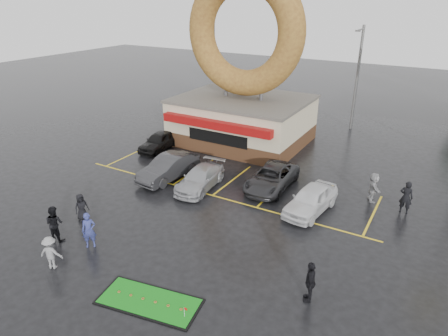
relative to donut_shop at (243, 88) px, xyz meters
The scene contains 18 objects.
ground 14.04m from the donut_shop, 76.98° to the right, with size 120.00×120.00×0.00m, color black.
donut_shop is the anchor object (origin of this frame).
streetlight_left 9.87m from the donut_shop, 135.22° to the left, with size 0.40×2.21×9.00m.
streetlight_mid 10.59m from the donut_shop, 48.62° to the left, with size 0.40×2.21×9.00m.
car_black 7.83m from the donut_shop, 133.65° to the right, with size 1.67×4.15×1.41m, color black.
car_dgrey 9.67m from the donut_shop, 95.24° to the right, with size 1.66×4.75×1.56m, color #2B2B2E.
car_silver 9.96m from the donut_shop, 78.94° to the right, with size 1.83×4.51×1.31m, color #A3A4A8.
car_grey 9.57m from the donut_shop, 50.01° to the right, with size 2.28×4.95×1.37m, color #2B2B2D.
car_white 12.73m from the donut_shop, 43.73° to the right, with size 1.75×4.35×1.48m, color silver.
person_blue 17.49m from the donut_shop, 87.75° to the right, with size 0.66×0.44×1.82m, color navy.
person_blackjkt 17.94m from the donut_shop, 94.10° to the right, with size 0.91×0.71×1.87m, color black.
person_hoodie 19.50m from the donut_shop, 88.59° to the right, with size 1.03×0.59×1.59m, color gray.
person_bystander 16.05m from the donut_shop, 96.09° to the right, with size 0.75×0.49×1.53m, color black.
person_cameraman 19.28m from the donut_shop, 54.05° to the right, with size 1.06×0.44×1.81m, color black.
person_walker_near 13.23m from the donut_shop, 24.87° to the right, with size 1.67×0.53×1.80m, color #949396.
person_walker_far 15.07m from the donut_shop, 23.75° to the right, with size 0.71×0.46×1.94m, color black.
dumpster 6.55m from the donut_shop, 167.80° to the right, with size 1.80×1.20×1.30m, color #1C4920.
putting_green 20.02m from the donut_shop, 73.19° to the right, with size 4.41×2.47×0.52m.
Camera 1 is at (11.53, -15.02, 11.36)m, focal length 32.00 mm.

